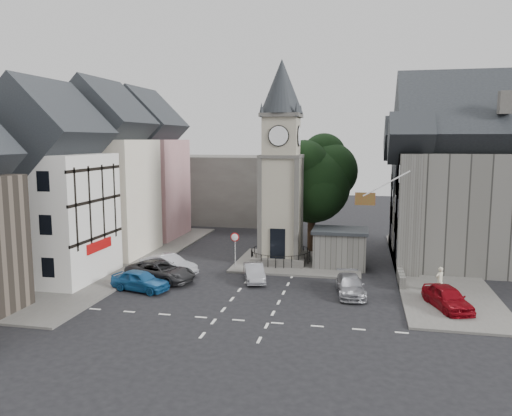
% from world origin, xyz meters
% --- Properties ---
extents(ground, '(120.00, 120.00, 0.00)m').
position_xyz_m(ground, '(0.00, 0.00, 0.00)').
color(ground, black).
rests_on(ground, ground).
extents(pavement_west, '(6.00, 30.00, 0.14)m').
position_xyz_m(pavement_west, '(-12.50, 6.00, 0.07)').
color(pavement_west, '#595651').
rests_on(pavement_west, ground).
extents(pavement_east, '(6.00, 26.00, 0.14)m').
position_xyz_m(pavement_east, '(12.00, 8.00, 0.07)').
color(pavement_east, '#595651').
rests_on(pavement_east, ground).
extents(central_island, '(10.00, 8.00, 0.16)m').
position_xyz_m(central_island, '(1.50, 8.00, 0.08)').
color(central_island, '#595651').
rests_on(central_island, ground).
extents(road_markings, '(20.00, 8.00, 0.01)m').
position_xyz_m(road_markings, '(0.00, -5.50, 0.01)').
color(road_markings, silver).
rests_on(road_markings, ground).
extents(clock_tower, '(4.86, 4.86, 16.25)m').
position_xyz_m(clock_tower, '(0.00, 7.99, 8.12)').
color(clock_tower, '#4C4944').
rests_on(clock_tower, ground).
extents(stone_shelter, '(4.30, 3.30, 3.08)m').
position_xyz_m(stone_shelter, '(4.80, 7.50, 1.55)').
color(stone_shelter, '#585651').
rests_on(stone_shelter, ground).
extents(town_tree, '(7.20, 7.20, 10.80)m').
position_xyz_m(town_tree, '(2.00, 13.00, 6.97)').
color(town_tree, black).
rests_on(town_tree, ground).
extents(warning_sign_post, '(0.70, 0.19, 2.85)m').
position_xyz_m(warning_sign_post, '(-3.20, 5.43, 2.03)').
color(warning_sign_post, black).
rests_on(warning_sign_post, ground).
extents(terrace_pink, '(8.10, 7.60, 12.80)m').
position_xyz_m(terrace_pink, '(-15.50, 16.00, 6.58)').
color(terrace_pink, tan).
rests_on(terrace_pink, ground).
extents(terrace_cream, '(8.10, 7.60, 12.80)m').
position_xyz_m(terrace_cream, '(-15.50, 8.00, 6.58)').
color(terrace_cream, beige).
rests_on(terrace_cream, ground).
extents(terrace_tudor, '(8.10, 7.60, 12.00)m').
position_xyz_m(terrace_tudor, '(-15.50, 0.00, 6.19)').
color(terrace_tudor, silver).
rests_on(terrace_tudor, ground).
extents(backdrop_west, '(20.00, 10.00, 8.00)m').
position_xyz_m(backdrop_west, '(-12.00, 28.00, 4.00)').
color(backdrop_west, '#4C4944').
rests_on(backdrop_west, ground).
extents(east_building, '(14.40, 11.40, 12.60)m').
position_xyz_m(east_building, '(15.59, 11.00, 6.26)').
color(east_building, '#585651').
rests_on(east_building, ground).
extents(east_boundary_wall, '(0.40, 16.00, 0.90)m').
position_xyz_m(east_boundary_wall, '(9.20, 10.00, 0.45)').
color(east_boundary_wall, '#585651').
rests_on(east_boundary_wall, ground).
extents(flagpole, '(3.68, 0.10, 2.74)m').
position_xyz_m(flagpole, '(8.00, 4.00, 7.00)').
color(flagpole, white).
rests_on(flagpole, ground).
extents(car_west_blue, '(4.35, 2.52, 1.39)m').
position_xyz_m(car_west_blue, '(-7.95, -1.48, 0.69)').
color(car_west_blue, '#19538D').
rests_on(car_west_blue, ground).
extents(car_west_silver, '(4.80, 2.91, 1.49)m').
position_xyz_m(car_west_silver, '(-7.61, 2.64, 0.75)').
color(car_west_silver, '#B4B5BD').
rests_on(car_west_silver, ground).
extents(car_west_grey, '(5.69, 3.85, 1.45)m').
position_xyz_m(car_west_grey, '(-7.50, 0.91, 0.72)').
color(car_west_grey, '#28282A').
rests_on(car_west_grey, ground).
extents(car_island_silver, '(2.40, 3.93, 1.22)m').
position_xyz_m(car_island_silver, '(-1.00, 2.32, 0.61)').
color(car_island_silver, '#96979E').
rests_on(car_island_silver, ground).
extents(car_island_east, '(2.29, 4.46, 1.24)m').
position_xyz_m(car_island_east, '(5.79, 0.50, 0.62)').
color(car_island_east, gray).
rests_on(car_island_east, ground).
extents(car_east_red, '(2.89, 4.51, 1.43)m').
position_xyz_m(car_east_red, '(11.50, -1.18, 0.71)').
color(car_east_red, maroon).
rests_on(car_east_red, ground).
extents(pedestrian, '(0.78, 0.72, 1.79)m').
position_xyz_m(pedestrian, '(11.50, 2.00, 0.89)').
color(pedestrian, beige).
rests_on(pedestrian, ground).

